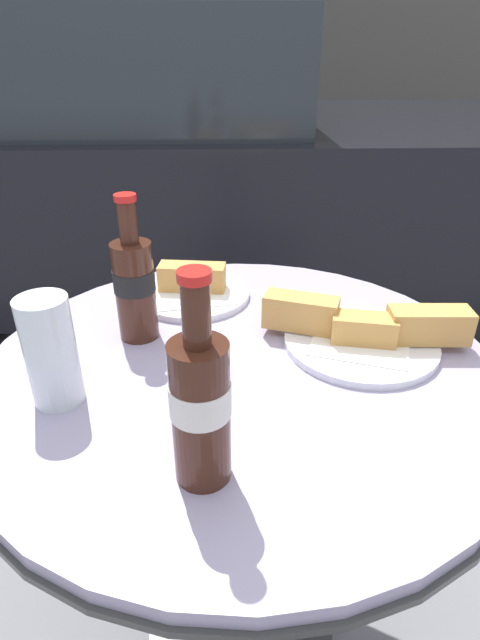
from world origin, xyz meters
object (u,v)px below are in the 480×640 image
(lunch_plate_near, at_px, (362,331))
(drinking_glass, at_px, (52,356))
(cola_bottle_left, at_px, (200,404))
(cola_bottle_right, at_px, (135,285))
(bistro_table, at_px, (241,430))
(lunch_plate_far, at_px, (192,289))
(parked_car, at_px, (106,169))

(lunch_plate_near, bearing_deg, drinking_glass, -163.89)
(cola_bottle_left, distance_m, cola_bottle_right, 0.34)
(cola_bottle_right, height_order, drinking_glass, cola_bottle_right)
(bistro_table, xyz_separation_m, lunch_plate_far, (-0.09, 0.23, 0.16))
(cola_bottle_left, bearing_deg, bistro_table, 77.52)
(cola_bottle_left, xyz_separation_m, cola_bottle_right, (-0.12, 0.31, -0.00))
(cola_bottle_right, distance_m, lunch_plate_near, 0.37)
(bistro_table, height_order, drinking_glass, drinking_glass)
(cola_bottle_left, distance_m, lunch_plate_far, 0.47)
(cola_bottle_right, xyz_separation_m, parked_car, (-0.43, 1.83, -0.19))
(bistro_table, distance_m, lunch_plate_far, 0.29)
(bistro_table, xyz_separation_m, lunch_plate_near, (0.20, 0.04, 0.16))
(bistro_table, height_order, cola_bottle_left, cola_bottle_left)
(lunch_plate_near, relative_size, parked_car, 0.07)
(lunch_plate_near, bearing_deg, lunch_plate_far, 146.28)
(cola_bottle_right, height_order, lunch_plate_far, cola_bottle_right)
(drinking_glass, height_order, lunch_plate_near, drinking_glass)
(parked_car, bearing_deg, cola_bottle_left, -75.64)
(cola_bottle_right, distance_m, parked_car, 1.89)
(lunch_plate_far, bearing_deg, drinking_glass, -117.59)
(cola_bottle_left, height_order, lunch_plate_far, cola_bottle_left)
(lunch_plate_far, bearing_deg, cola_bottle_left, -85.80)
(bistro_table, xyz_separation_m, drinking_glass, (-0.25, -0.09, 0.21))
(bistro_table, relative_size, cola_bottle_left, 3.24)
(drinking_glass, bearing_deg, lunch_plate_far, 62.41)
(cola_bottle_left, relative_size, cola_bottle_right, 1.05)
(lunch_plate_near, bearing_deg, cola_bottle_right, 173.57)
(cola_bottle_right, bearing_deg, drinking_glass, -116.41)
(drinking_glass, bearing_deg, bistro_table, 19.06)
(lunch_plate_far, height_order, parked_car, parked_car)
(cola_bottle_left, distance_m, parked_car, 2.22)
(cola_bottle_left, relative_size, lunch_plate_near, 0.76)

